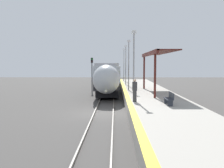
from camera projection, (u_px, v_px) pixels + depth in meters
name	position (u px, v px, depth m)	size (l,w,h in m)	color
ground_plane	(104.00, 113.00, 21.58)	(120.00, 120.00, 0.00)	#423F3D
rail_left	(95.00, 112.00, 21.58)	(0.08, 90.00, 0.15)	slate
rail_right	(113.00, 113.00, 21.56)	(0.08, 90.00, 0.15)	slate
train	(111.00, 72.00, 59.75)	(2.83, 68.19, 3.90)	black
platform_right	(159.00, 108.00, 21.50)	(5.05, 64.00, 0.94)	#9E998E
platform_bench	(170.00, 98.00, 19.66)	(0.44, 1.75, 0.89)	#2D333D
person_waiting	(135.00, 90.00, 21.28)	(0.36, 0.23, 1.75)	#333338
railway_signal	(92.00, 71.00, 38.11)	(0.28, 0.28, 4.66)	#59595E
lamppost_near	(134.00, 61.00, 22.20)	(0.36, 0.20, 5.51)	#9E9EA3
lamppost_mid	(129.00, 62.00, 30.68)	(0.36, 0.20, 5.51)	#9E9EA3
lamppost_far	(126.00, 62.00, 39.17)	(0.36, 0.20, 5.51)	#9E9EA3
lamppost_farthest	(124.00, 63.00, 47.65)	(0.36, 0.20, 5.51)	#9E9EA3
station_canopy	(155.00, 55.00, 27.95)	(2.02, 11.97, 4.07)	#511E19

